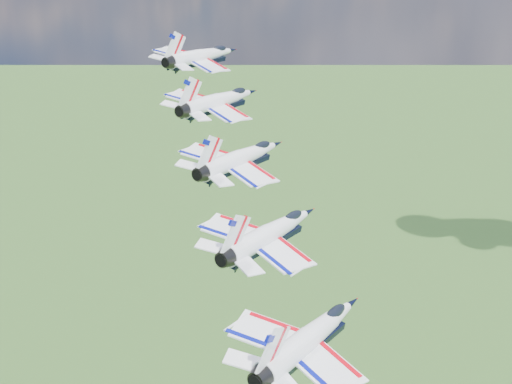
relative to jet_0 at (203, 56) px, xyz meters
The scene contains 5 objects.
jet_0 is the anchor object (origin of this frame).
jet_1 11.92m from the jet_0, 47.73° to the right, with size 9.58×14.18×4.24m, color white, non-canonical shape.
jet_2 23.83m from the jet_0, 47.73° to the right, with size 9.58×14.18×4.24m, color silver, non-canonical shape.
jet_3 35.75m from the jet_0, 47.73° to the right, with size 9.58×14.18×4.24m, color silver, non-canonical shape.
jet_4 47.66m from the jet_0, 47.73° to the right, with size 9.58×14.18×4.24m, color white, non-canonical shape.
Camera 1 is at (14.33, -74.78, 162.06)m, focal length 50.00 mm.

